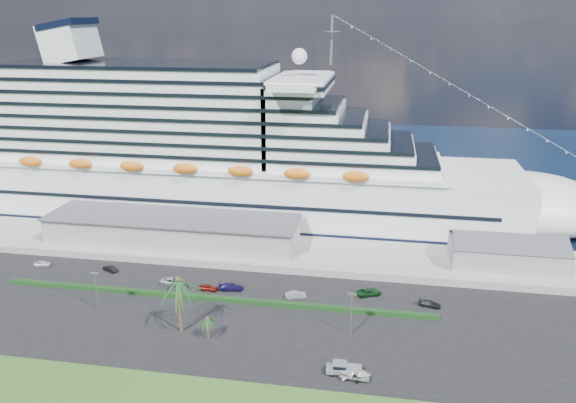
% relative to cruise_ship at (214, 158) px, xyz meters
% --- Properties ---
extents(ground, '(420.00, 420.00, 0.00)m').
position_rel_cruise_ship_xyz_m(ground, '(21.53, -64.00, -16.69)').
color(ground, '#2F531B').
rests_on(ground, ground).
extents(asphalt_lot, '(140.00, 38.00, 0.12)m').
position_rel_cruise_ship_xyz_m(asphalt_lot, '(21.53, -53.00, -16.63)').
color(asphalt_lot, black).
rests_on(asphalt_lot, ground).
extents(wharf, '(240.00, 20.00, 1.80)m').
position_rel_cruise_ship_xyz_m(wharf, '(21.53, -24.00, -15.79)').
color(wharf, gray).
rests_on(wharf, ground).
extents(water, '(420.00, 160.00, 0.02)m').
position_rel_cruise_ship_xyz_m(water, '(21.53, 66.00, -16.68)').
color(water, black).
rests_on(water, ground).
extents(cruise_ship, '(191.00, 38.00, 54.00)m').
position_rel_cruise_ship_xyz_m(cruise_ship, '(0.00, 0.00, 0.00)').
color(cruise_ship, silver).
rests_on(cruise_ship, ground).
extents(terminal_building, '(61.00, 15.00, 6.30)m').
position_rel_cruise_ship_xyz_m(terminal_building, '(-3.47, -24.00, -11.68)').
color(terminal_building, gray).
rests_on(terminal_building, wharf).
extents(port_shed, '(24.00, 12.31, 7.37)m').
position_rel_cruise_ship_xyz_m(port_shed, '(73.53, -24.00, -12.30)').
color(port_shed, gray).
rests_on(port_shed, wharf).
extents(hedge, '(88.00, 1.10, 0.90)m').
position_rel_cruise_ship_xyz_m(hedge, '(13.53, -48.00, -16.12)').
color(hedge, black).
rests_on(hedge, asphalt_lot).
extents(lamp_post_left, '(1.60, 0.35, 8.27)m').
position_rel_cruise_ship_xyz_m(lamp_post_left, '(-6.47, -56.00, -11.35)').
color(lamp_post_left, gray).
rests_on(lamp_post_left, asphalt_lot).
extents(lamp_post_right, '(1.60, 0.35, 8.27)m').
position_rel_cruise_ship_xyz_m(lamp_post_right, '(41.53, -56.00, -11.35)').
color(lamp_post_right, gray).
rests_on(lamp_post_right, asphalt_lot).
extents(palm_tall, '(8.82, 8.82, 11.13)m').
position_rel_cruise_ship_xyz_m(palm_tall, '(11.53, -60.00, -7.49)').
color(palm_tall, '#47301E').
rests_on(palm_tall, ground).
extents(palm_short, '(3.53, 3.53, 4.56)m').
position_rel_cruise_ship_xyz_m(palm_short, '(17.03, -61.50, -13.03)').
color(palm_short, '#47301E').
rests_on(palm_short, ground).
extents(parked_car_0, '(3.98, 2.17, 1.28)m').
position_rel_cruise_ship_xyz_m(parked_car_0, '(-28.72, -39.33, -15.93)').
color(parked_car_0, '#BCBCBE').
rests_on(parked_car_0, asphalt_lot).
extents(parked_car_1, '(3.94, 2.71, 1.23)m').
position_rel_cruise_ship_xyz_m(parked_car_1, '(-12.48, -39.17, -15.96)').
color(parked_car_1, black).
rests_on(parked_car_1, asphalt_lot).
extents(parked_car_2, '(5.30, 2.56, 1.45)m').
position_rel_cruise_ship_xyz_m(parked_car_2, '(3.40, -42.84, -15.85)').
color(parked_car_2, '#A5A7AE').
rests_on(parked_car_2, asphalt_lot).
extents(parked_car_3, '(5.30, 2.79, 1.46)m').
position_rel_cruise_ship_xyz_m(parked_car_3, '(16.14, -43.16, -15.84)').
color(parked_car_3, '#1A1447').
rests_on(parked_car_3, asphalt_lot).
extents(parked_car_4, '(3.95, 1.78, 1.32)m').
position_rel_cruise_ship_xyz_m(parked_car_4, '(11.62, -44.13, -15.92)').
color(parked_car_4, maroon).
rests_on(parked_car_4, asphalt_lot).
extents(parked_car_5, '(4.42, 2.63, 1.38)m').
position_rel_cruise_ship_xyz_m(parked_car_5, '(29.84, -44.23, -15.89)').
color(parked_car_5, '#989A9E').
rests_on(parked_car_5, asphalt_lot).
extents(parked_car_6, '(5.47, 4.12, 1.38)m').
position_rel_cruise_ship_xyz_m(parked_car_6, '(44.23, -40.59, -15.88)').
color(parked_car_6, '#0E3B15').
rests_on(parked_car_6, asphalt_lot).
extents(parked_car_7, '(4.56, 2.64, 1.24)m').
position_rel_cruise_ship_xyz_m(parked_car_7, '(56.05, -43.23, -15.95)').
color(parked_car_7, black).
rests_on(parked_car_7, asphalt_lot).
extents(pickup_truck, '(5.69, 2.32, 1.98)m').
position_rel_cruise_ship_xyz_m(pickup_truck, '(41.16, -67.62, -15.49)').
color(pickup_truck, black).
rests_on(pickup_truck, asphalt_lot).
extents(boat_trailer, '(5.93, 4.05, 1.68)m').
position_rel_cruise_ship_xyz_m(boat_trailer, '(43.00, -68.75, -15.46)').
color(boat_trailer, gray).
rests_on(boat_trailer, asphalt_lot).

